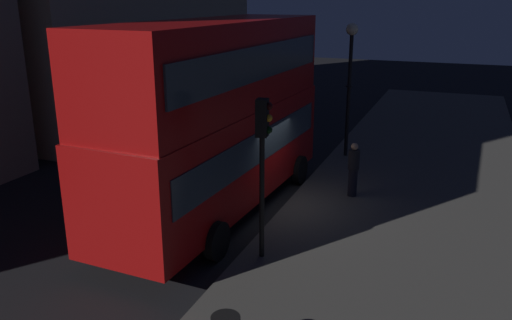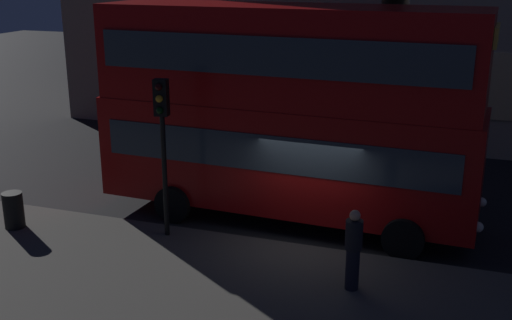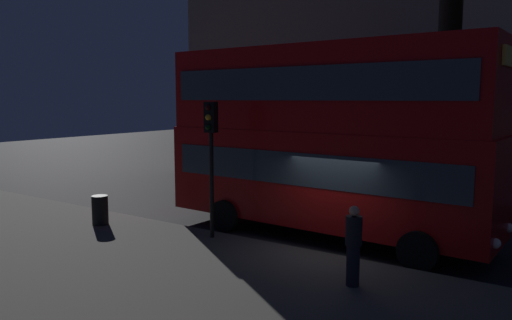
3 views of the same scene
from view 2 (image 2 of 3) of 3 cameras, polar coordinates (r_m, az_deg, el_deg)
The scene contains 5 objects.
ground_plane at distance 15.57m, azimuth 4.70°, elevation -7.32°, with size 80.00×80.00×0.00m, color black.
double_decker_bus at distance 15.99m, azimuth 2.81°, elevation 4.88°, with size 9.83×3.17×5.51m.
traffic_light_near_kerb at distance 14.85m, azimuth -8.43°, elevation 3.12°, with size 0.36×0.38×3.83m.
pedestrian at distance 12.94m, azimuth 8.74°, elevation -7.90°, with size 0.35×0.35×1.71m.
litter_bin at distance 16.98m, azimuth -20.97°, elevation -4.23°, with size 0.50×0.50×0.91m, color black.
Camera 2 is at (3.41, -13.75, 6.46)m, focal length 44.49 mm.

